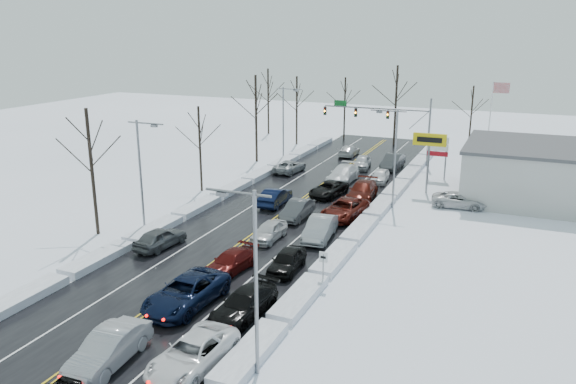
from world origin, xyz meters
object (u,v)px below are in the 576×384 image
at_px(traffic_signal_mast, 387,117).
at_px(oncoming_car_0, 275,205).
at_px(tires_plus_sign, 429,144).
at_px(flagpole, 492,117).

distance_m(traffic_signal_mast, oncoming_car_0, 22.72).
relative_size(tires_plus_sign, flagpole, 0.60).
distance_m(traffic_signal_mast, flagpole, 11.90).
bearing_deg(traffic_signal_mast, flagpole, 9.73).
height_order(traffic_signal_mast, oncoming_car_0, traffic_signal_mast).
bearing_deg(flagpole, tires_plus_sign, -108.44).
xyz_separation_m(flagpole, oncoming_car_0, (-16.87, -23.45, -5.93)).
height_order(flagpole, oncoming_car_0, flagpole).
bearing_deg(traffic_signal_mast, tires_plus_sign, -59.54).
xyz_separation_m(tires_plus_sign, flagpole, (4.67, 14.01, 0.93)).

